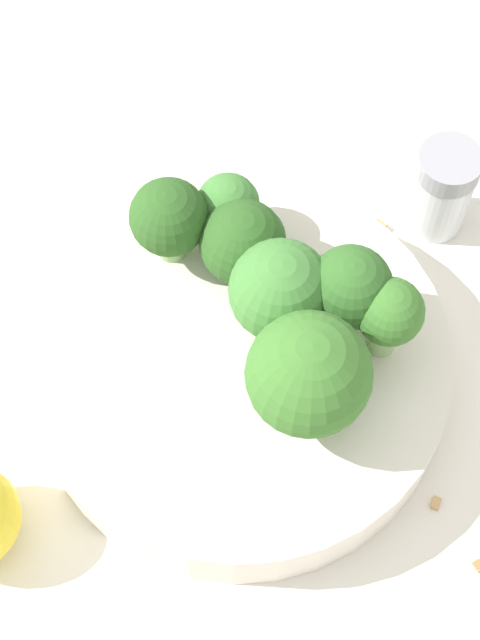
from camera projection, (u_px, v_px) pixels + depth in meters
name	position (u px, v px, depth m)	size (l,w,h in m)	color
ground_plane	(240.00, 383.00, 0.56)	(3.00, 3.00, 0.00)	silver
bowl	(240.00, 368.00, 0.54)	(0.21, 0.21, 0.04)	silver
broccoli_floret_0	(250.00, 244.00, 0.53)	(0.04, 0.04, 0.05)	#7A9E5B
broccoli_floret_1	(309.00, 375.00, 0.48)	(0.06, 0.06, 0.07)	#7A9E5B
broccoli_floret_2	(169.00, 219.00, 0.53)	(0.04, 0.04, 0.05)	#84AD66
broccoli_floret_3	(389.00, 314.00, 0.50)	(0.03, 0.03, 0.05)	#8EB770
broccoli_floret_4	(350.00, 289.00, 0.50)	(0.04, 0.04, 0.06)	#84AD66
broccoli_floret_5	(228.00, 207.00, 0.54)	(0.03, 0.03, 0.04)	#7A9E5B
broccoli_floret_6	(281.00, 292.00, 0.50)	(0.05, 0.05, 0.06)	#8EB770
pepper_shaker	(442.00, 189.00, 0.58)	(0.03, 0.03, 0.06)	silver
almond_crumb_0	(436.00, 502.00, 0.53)	(0.01, 0.00, 0.01)	tan
almond_crumb_3	(377.00, 227.00, 0.60)	(0.01, 0.01, 0.01)	#AD7F4C
almond_crumb_4	(479.00, 565.00, 0.51)	(0.01, 0.00, 0.01)	olive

